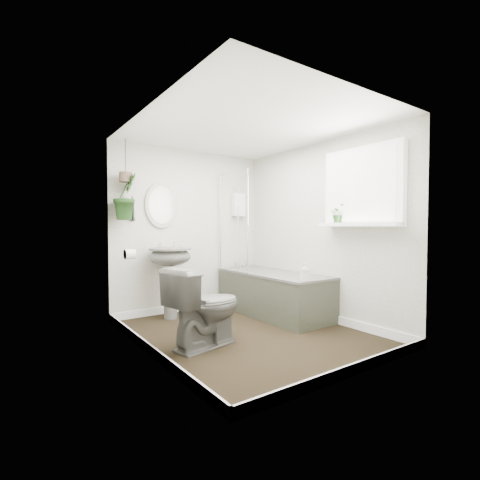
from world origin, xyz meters
TOP-DOWN VIEW (x-y plane):
  - floor at (0.00, 0.00)m, footprint 2.30×2.80m
  - ceiling at (0.00, 0.00)m, footprint 2.30×2.80m
  - wall_back at (0.00, 1.41)m, footprint 2.30×0.02m
  - wall_front at (0.00, -1.41)m, footprint 2.30×0.02m
  - wall_left at (-1.16, 0.00)m, footprint 0.02×2.80m
  - wall_right at (1.16, 0.00)m, footprint 0.02×2.80m
  - skirting at (0.00, 0.00)m, footprint 2.30×2.80m
  - bathtub at (0.80, 0.50)m, footprint 0.72×1.72m
  - bath_screen at (0.47, 0.99)m, footprint 0.04×0.72m
  - shower_box at (0.80, 1.34)m, footprint 0.20×0.10m
  - oval_mirror at (-0.45, 1.37)m, footprint 0.46×0.03m
  - wall_sconce at (-0.85, 1.36)m, footprint 0.04×0.04m
  - toilet_roll_holder at (-1.10, 0.70)m, footprint 0.11×0.11m
  - window_recess at (1.09, -0.70)m, footprint 0.08×1.00m
  - window_sill at (1.02, -0.70)m, footprint 0.18×1.00m
  - window_blinds at (1.04, -0.70)m, footprint 0.01×0.86m
  - toilet at (-0.60, -0.10)m, footprint 0.87×0.61m
  - pedestal_sink at (-0.45, 1.10)m, footprint 0.59×0.51m
  - sill_plant at (1.05, -0.40)m, footprint 0.23×0.21m
  - hanging_plant at (-0.97, 1.25)m, footprint 0.42×0.40m
  - soap_bottle at (0.61, -0.29)m, footprint 0.12×0.12m
  - hanging_pot at (-0.97, 1.25)m, footprint 0.16×0.16m

SIDE VIEW (x-z plane):
  - floor at x=0.00m, z-range -0.02..0.00m
  - skirting at x=0.00m, z-range 0.00..0.10m
  - bathtub at x=0.80m, z-range 0.00..0.58m
  - toilet at x=-0.60m, z-range 0.00..0.81m
  - pedestal_sink at x=-0.45m, z-range 0.00..0.93m
  - soap_bottle at x=0.61m, z-range 0.58..0.79m
  - toilet_roll_holder at x=-1.10m, z-range 0.84..0.96m
  - wall_back at x=0.00m, z-range 0.00..2.30m
  - wall_front at x=0.00m, z-range 0.00..2.30m
  - wall_left at x=-1.16m, z-range 0.00..2.30m
  - wall_right at x=1.16m, z-range 0.00..2.30m
  - window_sill at x=1.02m, z-range 1.21..1.25m
  - bath_screen at x=0.47m, z-range 0.58..1.98m
  - sill_plant at x=1.05m, z-range 1.25..1.47m
  - wall_sconce at x=-0.85m, z-range 1.29..1.51m
  - oval_mirror at x=-0.45m, z-range 1.19..1.81m
  - shower_box at x=0.80m, z-range 1.38..1.73m
  - hanging_plant at x=-0.97m, z-range 1.29..1.88m
  - window_recess at x=1.09m, z-range 1.20..2.10m
  - window_blinds at x=1.04m, z-range 1.27..2.03m
  - hanging_pot at x=-0.97m, z-range 1.76..1.88m
  - ceiling at x=0.00m, z-range 2.30..2.32m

